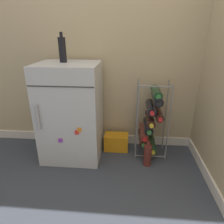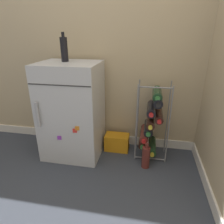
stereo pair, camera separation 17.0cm
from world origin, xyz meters
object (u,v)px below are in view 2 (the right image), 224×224
Objects in this scene: soda_box at (117,142)px; fridge_top_bottle at (64,49)px; mini_fridge at (72,111)px; wine_rack at (152,120)px; loose_bottle_floor at (146,157)px.

fridge_top_bottle is (-0.45, -0.08, 0.91)m from soda_box.
mini_fridge is 0.74m from wine_rack.
fridge_top_bottle is (-0.78, -0.04, 0.62)m from wine_rack.
wine_rack is 0.34m from loose_bottle_floor.
wine_rack is 3.03× the size of fridge_top_bottle.
fridge_top_bottle is 1.00× the size of loose_bottle_floor.
loose_bottle_floor reaches higher than soda_box.
mini_fridge is at bearing -173.88° from wine_rack.
mini_fridge reaches higher than loose_bottle_floor.
soda_box is at bearing 172.65° from wine_rack.
wine_rack is 3.05× the size of soda_box.
mini_fridge is 0.55m from fridge_top_bottle.
fridge_top_bottle reaches higher than loose_bottle_floor.
mini_fridge is 3.70× the size of loose_bottle_floor.
mini_fridge is 3.69× the size of fridge_top_bottle.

